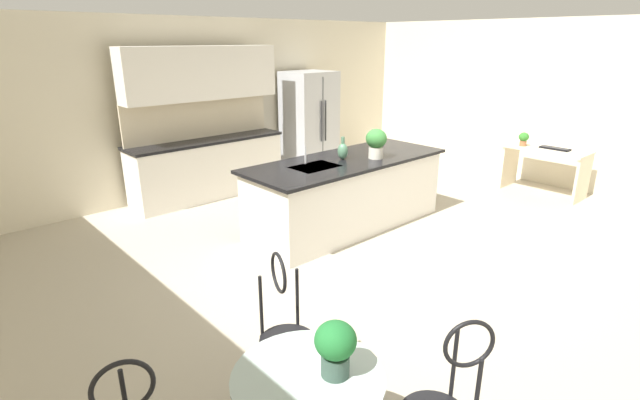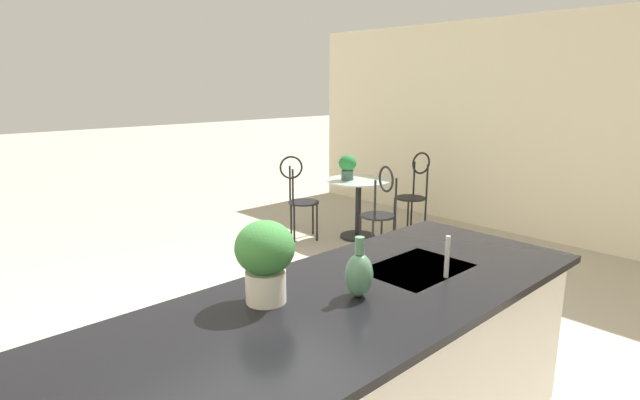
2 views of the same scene
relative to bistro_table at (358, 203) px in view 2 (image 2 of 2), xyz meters
name	(u,v)px [view 2 (image 2 of 2)]	position (x,y,z in m)	size (l,w,h in m)	color
ground_plane	(284,374)	(2.60, 1.73, -0.45)	(40.00, 40.00, 0.00)	#B2A893
wall_left_window	(564,131)	(-1.66, 1.73, 0.90)	(0.12, 7.80, 2.70)	beige
kitchen_island	(345,384)	(2.90, 2.58, 0.02)	(2.80, 1.06, 0.92)	white
bistro_table	(358,203)	(0.00, 0.00, 0.00)	(0.80, 0.80, 0.74)	black
chair_near_window	(414,189)	(-0.70, 0.33, 0.13)	(0.52, 0.46, 1.04)	black
chair_by_island	(299,194)	(0.56, -0.47, 0.13)	(0.52, 0.52, 1.04)	black
chair_toward_desk	(381,207)	(0.36, 0.66, 0.13)	(0.48, 0.52, 1.04)	black
sink_faucet	(447,257)	(2.35, 2.76, 0.58)	(0.02, 0.02, 0.22)	#B2B5BA
potted_plant_on_table	(348,166)	(0.11, -0.09, 0.47)	(0.22, 0.22, 0.30)	#385147
potted_plant_counter_near	(265,256)	(3.20, 2.37, 0.69)	(0.27, 0.27, 0.38)	beige
vase_on_counter	(359,274)	(2.85, 2.62, 0.58)	(0.13, 0.13, 0.29)	#4C7A5B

